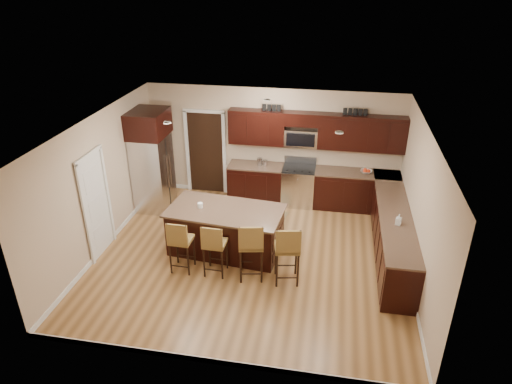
% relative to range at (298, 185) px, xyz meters
% --- Properties ---
extents(floor, '(6.00, 6.00, 0.00)m').
position_rel_range_xyz_m(floor, '(-0.68, -2.45, -0.47)').
color(floor, olive).
rests_on(floor, ground).
extents(ceiling, '(6.00, 6.00, 0.00)m').
position_rel_range_xyz_m(ceiling, '(-0.68, -2.45, 2.23)').
color(ceiling, silver).
rests_on(ceiling, wall_back).
extents(wall_back, '(6.00, 0.00, 6.00)m').
position_rel_range_xyz_m(wall_back, '(-0.68, 0.30, 0.88)').
color(wall_back, '#C3AB8D').
rests_on(wall_back, floor).
extents(wall_left, '(0.00, 5.50, 5.50)m').
position_rel_range_xyz_m(wall_left, '(-3.68, -2.45, 0.88)').
color(wall_left, '#C3AB8D').
rests_on(wall_left, floor).
extents(wall_right, '(0.00, 5.50, 5.50)m').
position_rel_range_xyz_m(wall_right, '(2.32, -2.45, 0.88)').
color(wall_right, '#C3AB8D').
rests_on(wall_right, floor).
extents(base_cabinets, '(4.02, 3.96, 0.92)m').
position_rel_range_xyz_m(base_cabinets, '(1.22, -1.01, -0.01)').
color(base_cabinets, black).
rests_on(base_cabinets, floor).
extents(upper_cabinets, '(4.00, 0.33, 0.80)m').
position_rel_range_xyz_m(upper_cabinets, '(0.36, 0.13, 1.37)').
color(upper_cabinets, black).
rests_on(upper_cabinets, wall_back).
extents(range, '(0.76, 0.64, 1.11)m').
position_rel_range_xyz_m(range, '(0.00, 0.00, 0.00)').
color(range, silver).
rests_on(range, floor).
extents(microwave, '(0.76, 0.31, 0.40)m').
position_rel_range_xyz_m(microwave, '(0.00, 0.15, 1.15)').
color(microwave, silver).
rests_on(microwave, upper_cabinets).
extents(doorway, '(0.85, 0.03, 2.06)m').
position_rel_range_xyz_m(doorway, '(-2.33, 0.28, 0.56)').
color(doorway, black).
rests_on(doorway, floor).
extents(pantry_door, '(0.03, 0.80, 2.04)m').
position_rel_range_xyz_m(pantry_door, '(-3.66, -2.75, 0.55)').
color(pantry_door, white).
rests_on(pantry_door, floor).
extents(letter_decor, '(2.20, 0.03, 0.15)m').
position_rel_range_xyz_m(letter_decor, '(0.22, 0.13, 1.82)').
color(letter_decor, black).
rests_on(letter_decor, upper_cabinets).
extents(island, '(2.33, 1.38, 0.92)m').
position_rel_range_xyz_m(island, '(-1.23, -2.27, -0.04)').
color(island, black).
rests_on(island, floor).
extents(stool_left, '(0.41, 0.41, 1.07)m').
position_rel_range_xyz_m(stool_left, '(-1.88, -3.12, 0.20)').
color(stool_left, olive).
rests_on(stool_left, floor).
extents(stool_mid, '(0.41, 0.41, 1.06)m').
position_rel_range_xyz_m(stool_mid, '(-1.24, -3.12, 0.19)').
color(stool_mid, olive).
rests_on(stool_mid, floor).
extents(stool_right, '(0.51, 0.51, 1.17)m').
position_rel_range_xyz_m(stool_right, '(-0.56, -3.12, 0.26)').
color(stool_right, olive).
rests_on(stool_right, floor).
extents(refrigerator, '(0.79, 0.95, 2.35)m').
position_rel_range_xyz_m(refrigerator, '(-3.30, -0.76, 0.74)').
color(refrigerator, silver).
rests_on(refrigerator, floor).
extents(floor_mat, '(1.07, 0.81, 0.01)m').
position_rel_range_xyz_m(floor_mat, '(-0.68, -0.75, -0.47)').
color(floor_mat, olive).
rests_on(floor_mat, floor).
extents(fruit_bowl, '(0.28, 0.28, 0.06)m').
position_rel_range_xyz_m(fruit_bowl, '(1.53, -0.00, 0.48)').
color(fruit_bowl, silver).
rests_on(fruit_bowl, base_cabinets).
extents(soap_bottle, '(0.12, 0.12, 0.21)m').
position_rel_range_xyz_m(soap_bottle, '(2.02, -2.26, 0.55)').
color(soap_bottle, '#B2B2B2').
rests_on(soap_bottle, base_cabinets).
extents(canister_tall, '(0.12, 0.12, 0.19)m').
position_rel_range_xyz_m(canister_tall, '(-0.94, -0.00, 0.54)').
color(canister_tall, silver).
rests_on(canister_tall, base_cabinets).
extents(canister_short, '(0.11, 0.11, 0.15)m').
position_rel_range_xyz_m(canister_short, '(-0.81, -0.00, 0.52)').
color(canister_short, silver).
rests_on(canister_short, base_cabinets).
extents(island_jar, '(0.10, 0.10, 0.10)m').
position_rel_range_xyz_m(island_jar, '(-1.73, -2.27, 0.50)').
color(island_jar, white).
rests_on(island_jar, island).
extents(stool_extra, '(0.51, 0.51, 1.17)m').
position_rel_range_xyz_m(stool_extra, '(0.09, -3.12, 0.26)').
color(stool_extra, olive).
rests_on(stool_extra, floor).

